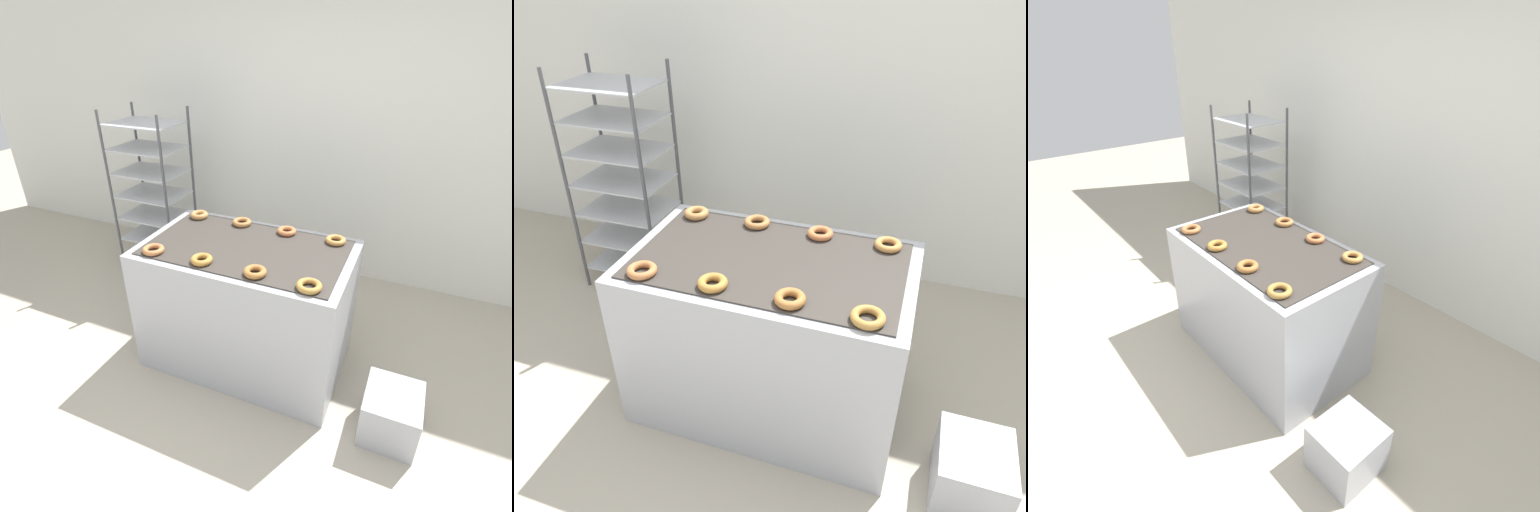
% 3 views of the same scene
% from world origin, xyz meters
% --- Properties ---
extents(ground_plane, '(14.00, 14.00, 0.00)m').
position_xyz_m(ground_plane, '(0.00, 0.00, 0.00)').
color(ground_plane, '#B2A893').
extents(wall_back, '(8.00, 0.05, 2.80)m').
position_xyz_m(wall_back, '(0.00, 2.12, 1.40)').
color(wall_back, silver).
rests_on(wall_back, ground_plane).
extents(fryer_machine, '(1.34, 0.81, 0.91)m').
position_xyz_m(fryer_machine, '(0.00, 0.65, 0.45)').
color(fryer_machine, '#A8AAB2').
rests_on(fryer_machine, ground_plane).
extents(baking_rack_cart, '(0.62, 0.47, 1.54)m').
position_xyz_m(baking_rack_cart, '(-1.32, 1.47, 0.79)').
color(baking_rack_cart, '#4C4C51').
rests_on(baking_rack_cart, ground_plane).
extents(glaze_bin, '(0.32, 0.35, 0.31)m').
position_xyz_m(glaze_bin, '(1.03, 0.39, 0.15)').
color(glaze_bin, '#A8AAB2').
rests_on(glaze_bin, ground_plane).
extents(donut_near_left, '(0.13, 0.13, 0.03)m').
position_xyz_m(donut_near_left, '(-0.50, 0.36, 0.93)').
color(donut_near_left, '#B46C3C').
rests_on(donut_near_left, fryer_machine).
extents(donut_near_midleft, '(0.13, 0.13, 0.04)m').
position_xyz_m(donut_near_midleft, '(-0.16, 0.37, 0.93)').
color(donut_near_midleft, '#AE7631').
rests_on(donut_near_midleft, fryer_machine).
extents(donut_near_midright, '(0.13, 0.13, 0.04)m').
position_xyz_m(donut_near_midright, '(0.18, 0.37, 0.93)').
color(donut_near_midright, '#A66831').
rests_on(donut_near_midright, fryer_machine).
extents(donut_near_right, '(0.14, 0.14, 0.03)m').
position_xyz_m(donut_near_right, '(0.50, 0.36, 0.93)').
color(donut_near_right, '#AB7A37').
rests_on(donut_near_right, fryer_machine).
extents(donut_far_left, '(0.13, 0.13, 0.04)m').
position_xyz_m(donut_far_left, '(-0.51, 0.94, 0.93)').
color(donut_far_left, '#B37941').
rests_on(donut_far_left, fryer_machine).
extents(donut_far_midleft, '(0.13, 0.13, 0.03)m').
position_xyz_m(donut_far_midleft, '(-0.17, 0.95, 0.93)').
color(donut_far_midleft, '#A86E3A').
rests_on(donut_far_midleft, fryer_machine).
extents(donut_far_midright, '(0.13, 0.13, 0.03)m').
position_xyz_m(donut_far_midright, '(0.17, 0.94, 0.93)').
color(donut_far_midright, '#BE6C3C').
rests_on(donut_far_midright, fryer_machine).
extents(donut_far_right, '(0.13, 0.13, 0.03)m').
position_xyz_m(donut_far_right, '(0.50, 0.94, 0.93)').
color(donut_far_right, '#BC803F').
rests_on(donut_far_right, fryer_machine).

